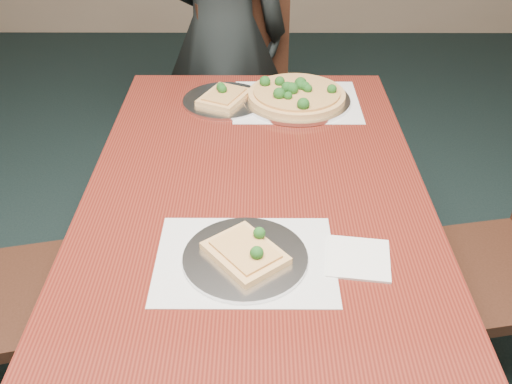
{
  "coord_description": "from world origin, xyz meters",
  "views": [
    {
      "loc": [
        0.08,
        -0.55,
        1.61
      ],
      "look_at": [
        0.08,
        0.67,
        0.75
      ],
      "focal_mm": 40.0,
      "sensor_mm": 36.0,
      "label": 1
    }
  ],
  "objects_px": {
    "diner": "(222,35)",
    "slice_plate_far": "(224,99)",
    "pizza_pan": "(296,95)",
    "slice_plate_near": "(246,255)",
    "dining_table": "(256,220)",
    "chair_far": "(255,95)"
  },
  "relations": [
    {
      "from": "dining_table",
      "to": "chair_far",
      "type": "xyz_separation_m",
      "value": [
        -0.01,
        1.07,
        -0.14
      ]
    },
    {
      "from": "slice_plate_near",
      "to": "slice_plate_far",
      "type": "distance_m",
      "value": 0.8
    },
    {
      "from": "slice_plate_near",
      "to": "chair_far",
      "type": "bearing_deg",
      "value": 89.48
    },
    {
      "from": "dining_table",
      "to": "diner",
      "type": "xyz_separation_m",
      "value": [
        -0.15,
        1.12,
        0.11
      ]
    },
    {
      "from": "dining_table",
      "to": "slice_plate_far",
      "type": "xyz_separation_m",
      "value": [
        -0.11,
        0.53,
        0.1
      ]
    },
    {
      "from": "dining_table",
      "to": "diner",
      "type": "height_order",
      "value": "diner"
    },
    {
      "from": "diner",
      "to": "slice_plate_far",
      "type": "height_order",
      "value": "diner"
    },
    {
      "from": "dining_table",
      "to": "chair_far",
      "type": "bearing_deg",
      "value": 90.52
    },
    {
      "from": "dining_table",
      "to": "pizza_pan",
      "type": "relative_size",
      "value": 4.16
    },
    {
      "from": "pizza_pan",
      "to": "slice_plate_near",
      "type": "relative_size",
      "value": 1.29
    },
    {
      "from": "dining_table",
      "to": "slice_plate_far",
      "type": "distance_m",
      "value": 0.55
    },
    {
      "from": "pizza_pan",
      "to": "diner",
      "type": "bearing_deg",
      "value": 115.28
    },
    {
      "from": "dining_table",
      "to": "chair_far",
      "type": "relative_size",
      "value": 1.65
    },
    {
      "from": "chair_far",
      "to": "pizza_pan",
      "type": "xyz_separation_m",
      "value": [
        0.14,
        -0.55,
        0.26
      ]
    },
    {
      "from": "diner",
      "to": "slice_plate_far",
      "type": "xyz_separation_m",
      "value": [
        0.04,
        -0.59,
        -0.01
      ]
    },
    {
      "from": "diner",
      "to": "slice_plate_far",
      "type": "distance_m",
      "value": 0.59
    },
    {
      "from": "dining_table",
      "to": "slice_plate_near",
      "type": "distance_m",
      "value": 0.29
    },
    {
      "from": "chair_far",
      "to": "diner",
      "type": "height_order",
      "value": "diner"
    },
    {
      "from": "slice_plate_far",
      "to": "diner",
      "type": "bearing_deg",
      "value": 93.72
    },
    {
      "from": "dining_table",
      "to": "slice_plate_near",
      "type": "xyz_separation_m",
      "value": [
        -0.02,
        -0.26,
        0.11
      ]
    },
    {
      "from": "diner",
      "to": "pizza_pan",
      "type": "bearing_deg",
      "value": 113.73
    },
    {
      "from": "slice_plate_far",
      "to": "pizza_pan",
      "type": "bearing_deg",
      "value": -0.47
    }
  ]
}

